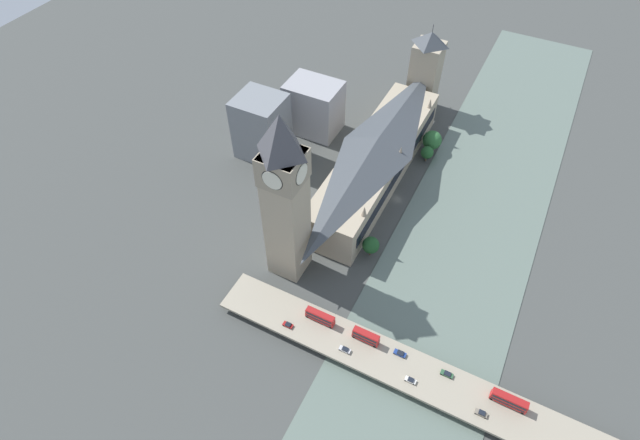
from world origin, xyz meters
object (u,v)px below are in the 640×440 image
object	(u,v)px
car_northbound_mid	(447,374)
car_southbound_mid	(411,380)
road_bridge	(410,371)
car_northbound_lead	(288,325)
parliament_hall	(376,159)
double_decker_bus_mid	(366,336)
car_northbound_tail	(345,350)
victoria_tower	(425,72)
car_southbound_tail	(481,413)
double_decker_bus_lead	(320,317)
car_southbound_lead	(400,353)
clock_tower	(285,196)
double_decker_bus_rear	(509,400)

from	to	relation	value
car_northbound_mid	car_southbound_mid	size ratio (longest dim) A/B	1.11
road_bridge	car_northbound_lead	size ratio (longest dim) A/B	38.19
parliament_hall	double_decker_bus_mid	xyz separation A→B (m)	(-31.39, 83.28, -5.46)
car_northbound_tail	victoria_tower	bearing A→B (deg)	-80.25
double_decker_bus_mid	car_northbound_lead	xyz separation A→B (m)	(27.72, 7.70, -2.09)
car_northbound_lead	car_northbound_mid	world-z (taller)	car_northbound_lead
road_bridge	double_decker_bus_mid	distance (m)	19.21
car_southbound_mid	car_southbound_tail	size ratio (longest dim) A/B	0.99
car_northbound_mid	car_southbound_mid	world-z (taller)	car_southbound_mid
double_decker_bus_lead	car_northbound_lead	world-z (taller)	double_decker_bus_lead
car_northbound_lead	car_southbound_lead	world-z (taller)	car_southbound_lead
car_northbound_lead	car_southbound_tail	bearing A→B (deg)	-179.66
car_northbound_mid	car_northbound_lead	bearing A→B (deg)	8.14
double_decker_bus_lead	parliament_hall	bearing A→B (deg)	-81.02
clock_tower	car_northbound_mid	distance (m)	83.06
double_decker_bus_mid	car_northbound_tail	bearing A→B (deg)	55.72
car_northbound_tail	car_southbound_mid	distance (m)	24.65
car_southbound_mid	double_decker_bus_rear	bearing A→B (deg)	-166.88
double_decker_bus_mid	car_northbound_mid	size ratio (longest dim) A/B	2.29
clock_tower	double_decker_bus_lead	size ratio (longest dim) A/B	6.72
car_southbound_tail	parliament_hall	bearing A→B (deg)	-50.15
car_northbound_mid	car_southbound_tail	xyz separation A→B (m)	(-14.02, 7.86, 0.06)
car_southbound_mid	victoria_tower	bearing A→B (deg)	-71.70
road_bridge	car_southbound_tail	distance (m)	25.96
double_decker_bus_rear	car_southbound_tail	distance (m)	10.20
double_decker_bus_mid	car_southbound_mid	bearing A→B (deg)	160.05
car_southbound_lead	parliament_hall	bearing A→B (deg)	-61.77
parliament_hall	double_decker_bus_rear	size ratio (longest dim) A/B	8.89
car_northbound_lead	car_southbound_lead	xyz separation A→B (m)	(-40.81, -8.12, 0.03)
double_decker_bus_mid	car_southbound_mid	size ratio (longest dim) A/B	2.53
road_bridge	car_southbound_lead	size ratio (longest dim) A/B	33.53
road_bridge	car_northbound_mid	world-z (taller)	car_northbound_mid
victoria_tower	car_northbound_tail	world-z (taller)	victoria_tower
clock_tower	victoria_tower	size ratio (longest dim) A/B	1.58
double_decker_bus_lead	car_southbound_lead	xyz separation A→B (m)	(-31.28, -0.72, -1.99)
double_decker_bus_rear	car_northbound_mid	distance (m)	20.93
double_decker_bus_lead	double_decker_bus_rear	distance (m)	69.18
clock_tower	double_decker_bus_mid	xyz separation A→B (m)	(-42.14, 19.35, -34.22)
victoria_tower	car_northbound_mid	xyz separation A→B (m)	(-61.61, 147.18, -17.38)
parliament_hall	car_northbound_mid	xyz separation A→B (m)	(-61.56, 82.70, -7.55)
clock_tower	car_northbound_lead	xyz separation A→B (m)	(-14.43, 27.05, -36.31)
parliament_hall	victoria_tower	distance (m)	65.22
road_bridge	car_southbound_mid	size ratio (longest dim) A/B	37.47
double_decker_bus_lead	car_southbound_mid	xyz separation A→B (m)	(-38.00, 6.89, -1.99)
parliament_hall	double_decker_bus_mid	size ratio (longest dim) A/B	10.65
car_northbound_mid	car_southbound_tail	distance (m)	16.07
car_northbound_tail	car_southbound_tail	size ratio (longest dim) A/B	1.07
victoria_tower	car_northbound_tail	distance (m)	158.08
car_northbound_lead	car_southbound_mid	world-z (taller)	car_southbound_mid
car_southbound_mid	car_southbound_tail	distance (m)	24.38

